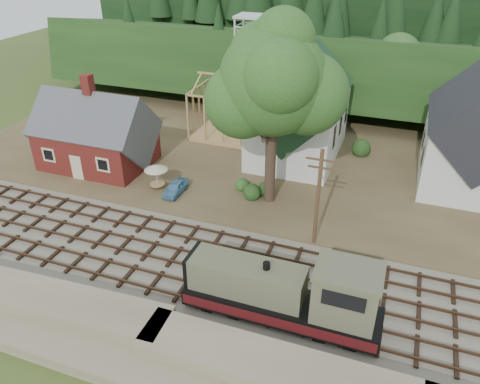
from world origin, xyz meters
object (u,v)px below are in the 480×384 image
(car_blue, at_px, (175,187))
(car_green, at_px, (51,155))
(locomotive, at_px, (289,295))
(patio_set, at_px, (156,168))

(car_blue, distance_m, car_green, 14.90)
(car_green, bearing_deg, car_blue, -72.09)
(locomotive, bearing_deg, patio_set, 143.02)
(locomotive, relative_size, car_blue, 3.57)
(car_blue, bearing_deg, patio_set, 172.99)
(car_blue, bearing_deg, locomotive, -39.87)
(locomotive, height_order, car_green, locomotive)
(locomotive, xyz_separation_m, car_blue, (-13.33, 11.26, -1.23))
(patio_set, bearing_deg, car_blue, -7.34)
(car_blue, bearing_deg, car_green, 174.38)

